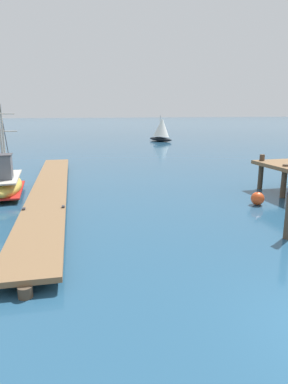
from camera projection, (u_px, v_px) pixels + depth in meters
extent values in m
cube|color=brown|center=(50.00, 188.00, 18.29)|extent=(2.80, 21.14, 0.16)
cylinder|color=#4C3D2D|center=(25.00, 292.00, 8.32)|extent=(0.36, 0.36, 0.29)
cylinder|color=#4C3D2D|center=(42.00, 223.00, 13.33)|extent=(0.36, 0.36, 0.29)
cylinder|color=#4C3D2D|center=(50.00, 192.00, 18.34)|extent=(0.36, 0.36, 0.29)
cylinder|color=#4C3D2D|center=(54.00, 175.00, 23.35)|extent=(0.36, 0.36, 0.29)
cylinder|color=#4C3D2D|center=(57.00, 163.00, 28.37)|extent=(0.36, 0.36, 0.29)
cube|color=#333338|center=(24.00, 209.00, 14.09)|extent=(0.13, 0.21, 0.08)
cube|color=#333338|center=(63.00, 207.00, 14.41)|extent=(0.13, 0.21, 0.08)
ellipsoid|color=gold|center=(5.00, 186.00, 18.21)|extent=(1.81, 4.53, 1.03)
cube|color=#B2AD9E|center=(4.00, 177.00, 18.10)|extent=(1.60, 4.07, 0.08)
cube|color=#B21E19|center=(5.00, 190.00, 18.26)|extent=(1.83, 4.44, 0.08)
cube|color=#565B66|center=(1.00, 167.00, 17.31)|extent=(1.03, 1.00, 1.21)
cube|color=#3D3D42|center=(0.00, 155.00, 17.17)|extent=(1.11, 1.08, 0.06)
cylinder|color=#B2ADA3|center=(0.00, 128.00, 17.70)|extent=(0.11, 0.11, 5.06)
cylinder|color=#333338|center=(2.00, 122.00, 18.92)|extent=(0.08, 2.63, 3.74)
cylinder|color=#B2ADA3|center=(3.00, 139.00, 18.80)|extent=(0.11, 0.11, 3.77)
cylinder|color=#B2ADA3|center=(3.00, 131.00, 18.70)|extent=(1.55, 0.09, 0.06)
cylinder|color=#333338|center=(5.00, 134.00, 19.71)|extent=(0.06, 1.96, 2.79)
cylinder|color=#4C3D2D|center=(261.00, 172.00, 19.54)|extent=(0.28, 0.28, 2.02)
cylinder|color=#4C3D2D|center=(284.00, 181.00, 17.64)|extent=(0.28, 0.28, 1.76)
cone|color=gold|center=(288.00, 186.00, 11.86)|extent=(0.03, 0.05, 0.02)
sphere|color=#E04C1E|center=(258.00, 199.00, 16.40)|extent=(0.64, 0.64, 0.64)
torus|color=black|center=(258.00, 192.00, 16.32)|extent=(0.14, 0.02, 0.14)
ellipsoid|color=black|center=(161.00, 139.00, 49.86)|extent=(2.90, 4.79, 0.60)
cylinder|color=#B2ADA3|center=(160.00, 126.00, 49.50)|extent=(0.08, 0.08, 3.13)
cone|color=silver|center=(162.00, 127.00, 49.27)|extent=(3.37, 3.23, 2.89)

